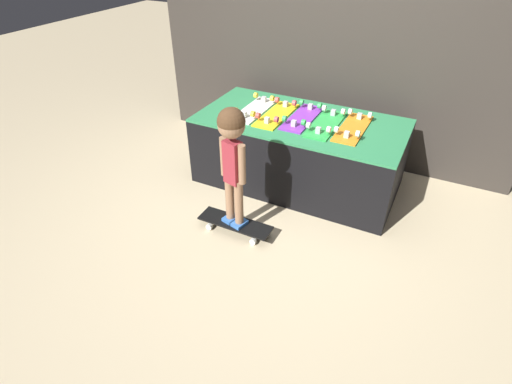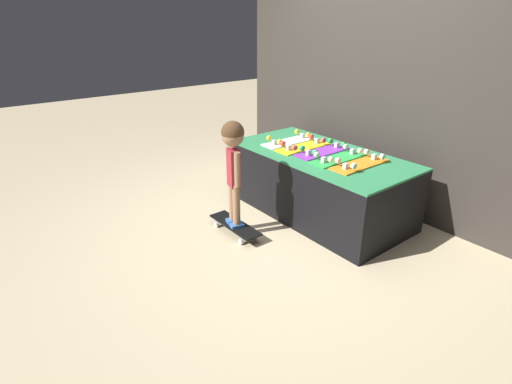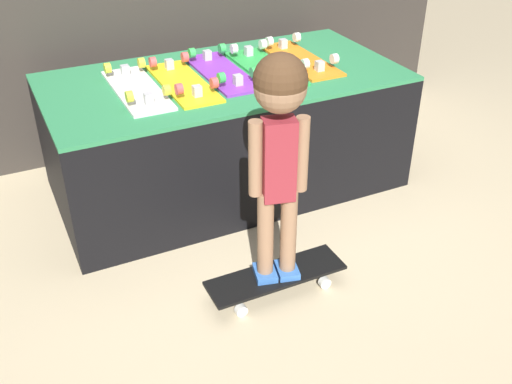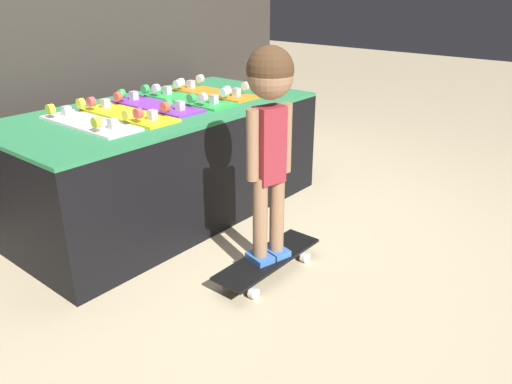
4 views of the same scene
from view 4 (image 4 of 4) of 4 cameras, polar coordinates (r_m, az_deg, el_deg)
name	(u,v)px [view 4 (image 4 of 4)]	position (r m, az deg, el deg)	size (l,w,h in m)	color
ground_plane	(233,237)	(2.82, -2.70, -5.11)	(16.00, 16.00, 0.00)	beige
back_wall	(78,8)	(3.47, -19.65, 19.16)	(3.73, 0.10, 2.34)	#332D28
display_rack	(163,161)	(3.06, -10.55, 3.50)	(1.85, 0.94, 0.65)	black
skateboard_white_on_rack	(89,121)	(2.69, -18.53, 7.68)	(0.21, 0.62, 0.09)	white
skateboard_yellow_on_rack	(128,113)	(2.81, -14.40, 8.75)	(0.21, 0.62, 0.09)	yellow
skateboard_purple_on_rack	(156,104)	(2.98, -11.33, 9.82)	(0.21, 0.62, 0.09)	purple
skateboard_green_on_rack	(190,98)	(3.10, -7.58, 10.58)	(0.21, 0.62, 0.09)	green
skateboard_orange_on_rack	(213,91)	(3.28, -4.95, 11.38)	(0.21, 0.62, 0.09)	orange
skateboard_on_floor	(268,260)	(2.45, 1.40, -7.82)	(0.62, 0.19, 0.09)	black
child	(270,117)	(2.17, 1.58, 8.61)	(0.23, 0.20, 1.00)	#3870C6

